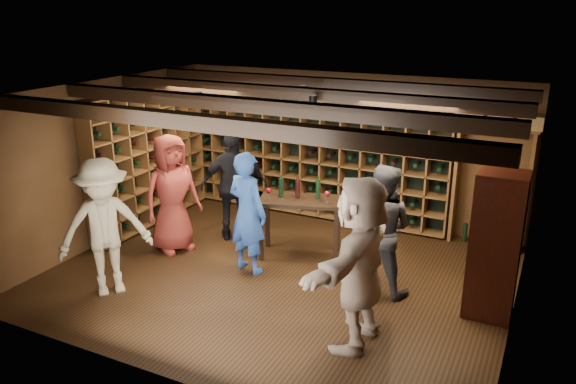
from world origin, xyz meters
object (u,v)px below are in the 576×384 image
at_px(guest_red_floral, 172,193).
at_px(guest_beige, 359,263).
at_px(guest_woman_black, 234,185).
at_px(tasting_table, 300,206).
at_px(man_grey_suit, 380,230).
at_px(display_cabinet, 494,248).
at_px(guest_khaki, 105,228).
at_px(man_blue_shirt, 247,213).

height_order(guest_red_floral, guest_beige, guest_beige).
distance_m(guest_woman_black, tasting_table, 1.22).
distance_m(guest_woman_black, guest_beige, 3.32).
height_order(man_grey_suit, guest_woman_black, guest_woman_black).
distance_m(display_cabinet, guest_beige, 1.76).
xyz_separation_m(guest_khaki, tasting_table, (1.74, 2.08, -0.11)).
relative_size(man_grey_suit, guest_red_floral, 0.96).
xyz_separation_m(man_blue_shirt, guest_beige, (1.95, -1.02, 0.11)).
xyz_separation_m(guest_red_floral, guest_beige, (3.31, -1.14, 0.07)).
xyz_separation_m(guest_red_floral, tasting_table, (1.81, 0.62, -0.11)).
bearing_deg(guest_khaki, tasting_table, -1.44).
bearing_deg(man_grey_suit, tasting_table, -21.19).
xyz_separation_m(guest_beige, tasting_table, (-1.50, 1.76, -0.18)).
distance_m(man_grey_suit, guest_khaki, 3.47).
bearing_deg(man_blue_shirt, guest_khaki, 59.50).
height_order(display_cabinet, man_grey_suit, display_cabinet).
bearing_deg(guest_red_floral, man_blue_shirt, -70.50).
height_order(guest_woman_black, guest_khaki, guest_khaki).
distance_m(guest_khaki, tasting_table, 2.71).
distance_m(display_cabinet, man_blue_shirt, 3.18).
bearing_deg(display_cabinet, tasting_table, 169.55).
bearing_deg(guest_red_floral, guest_woman_black, -13.49).
relative_size(display_cabinet, tasting_table, 1.35).
height_order(guest_khaki, guest_beige, guest_beige).
bearing_deg(man_blue_shirt, guest_beige, 165.86).
bearing_deg(guest_woman_black, man_blue_shirt, 95.39).
relative_size(guest_khaki, guest_beige, 0.93).
bearing_deg(display_cabinet, guest_red_floral, -178.51).
xyz_separation_m(display_cabinet, man_grey_suit, (-1.36, -0.02, -0.00)).
bearing_deg(guest_woman_black, display_cabinet, 135.80).
bearing_deg(man_grey_suit, man_blue_shirt, 6.74).
bearing_deg(guest_woman_black, guest_beige, 109.97).
xyz_separation_m(man_grey_suit, guest_beige, (0.14, -1.24, 0.11)).
distance_m(man_blue_shirt, guest_woman_black, 1.17).
bearing_deg(guest_red_floral, guest_khaki, -152.87).
bearing_deg(man_grey_suit, display_cabinet, -178.99).
xyz_separation_m(display_cabinet, man_blue_shirt, (-3.17, -0.24, -0.00)).
relative_size(man_blue_shirt, man_grey_suit, 1.00).
distance_m(guest_beige, tasting_table, 2.32).
xyz_separation_m(display_cabinet, guest_red_floral, (-4.53, -0.12, 0.04)).
xyz_separation_m(guest_woman_black, guest_khaki, (-0.54, -2.23, 0.01)).
distance_m(display_cabinet, guest_khaki, 4.74).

